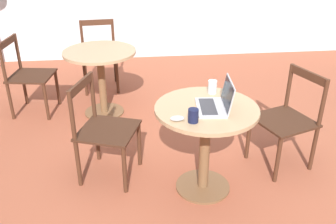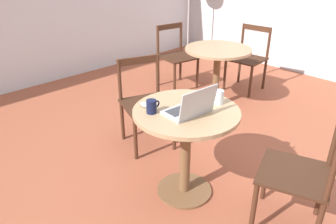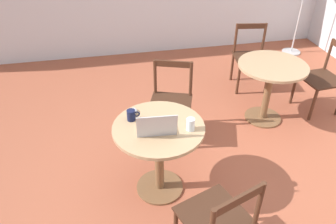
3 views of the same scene
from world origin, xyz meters
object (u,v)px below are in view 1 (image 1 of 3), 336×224
at_px(chair_near_back, 103,130).
at_px(laptop, 216,103).
at_px(chair_mid_back, 28,76).
at_px(mouse, 177,118).
at_px(cafe_table_near, 206,129).
at_px(drinking_glass, 212,87).
at_px(cafe_table_mid, 101,67).
at_px(chair_near_front, 288,120).
at_px(chair_mid_right, 99,55).
at_px(mug, 193,115).

bearing_deg(chair_near_back, laptop, -109.69).
bearing_deg(chair_near_back, chair_mid_back, 34.09).
distance_m(laptop, mouse, 0.34).
relative_size(cafe_table_near, drinking_glass, 7.27).
distance_m(cafe_table_mid, drinking_glass, 1.57).
bearing_deg(chair_near_front, chair_mid_right, 41.37).
relative_size(cafe_table_mid, chair_mid_right, 0.91).
height_order(chair_near_back, mug, chair_near_back).
height_order(laptop, mouse, laptop).
bearing_deg(mug, mouse, 73.79).
bearing_deg(mug, drinking_glass, -26.70).
relative_size(chair_near_front, laptop, 2.53).
bearing_deg(chair_mid_back, chair_near_front, -117.92).
bearing_deg(chair_mid_back, drinking_glass, -127.06).
height_order(cafe_table_mid, mouse, mouse).
xyz_separation_m(chair_mid_right, laptop, (-2.27, -1.00, 0.35)).
relative_size(chair_mid_right, mug, 7.66).
distance_m(cafe_table_near, drinking_glass, 0.36).
bearing_deg(mug, chair_near_front, -61.98).
bearing_deg(cafe_table_near, chair_near_front, -70.17).
bearing_deg(chair_near_front, cafe_table_mid, 54.39).
height_order(cafe_table_near, cafe_table_mid, same).
distance_m(chair_mid_right, mug, 2.60).
relative_size(cafe_table_mid, mug, 6.96).
relative_size(cafe_table_near, mug, 6.96).
height_order(chair_near_front, mouse, chair_near_front).
bearing_deg(cafe_table_mid, chair_mid_back, 81.24).
xyz_separation_m(chair_near_back, chair_near_front, (0.00, -1.59, 0.00)).
bearing_deg(laptop, chair_near_front, -66.66).
height_order(cafe_table_near, chair_mid_right, chair_mid_right).
height_order(mug, drinking_glass, drinking_glass).
bearing_deg(laptop, mouse, 115.94).
distance_m(chair_near_front, chair_mid_right, 2.61).
bearing_deg(mouse, chair_near_front, -65.88).
relative_size(cafe_table_mid, mouse, 7.83).
relative_size(cafe_table_near, chair_near_back, 0.91).
xyz_separation_m(laptop, mouse, (-0.15, 0.31, -0.03)).
xyz_separation_m(chair_near_back, chair_mid_right, (1.96, 0.14, 0.00)).
height_order(cafe_table_near, mug, mug).
relative_size(chair_near_back, chair_mid_right, 1.00).
height_order(cafe_table_mid, chair_mid_back, chair_mid_back).
bearing_deg(chair_mid_back, laptop, -132.84).
bearing_deg(chair_near_back, chair_near_front, -89.83).
distance_m(cafe_table_mid, mouse, 1.78).
xyz_separation_m(cafe_table_near, mouse, (-0.18, 0.25, 0.20)).
xyz_separation_m(cafe_table_mid, chair_mid_right, (0.77, 0.07, -0.12)).
bearing_deg(chair_mid_back, mug, -139.30).
height_order(cafe_table_near, laptop, laptop).
bearing_deg(laptop, chair_mid_right, 23.73).
bearing_deg(laptop, cafe_table_mid, 31.86).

